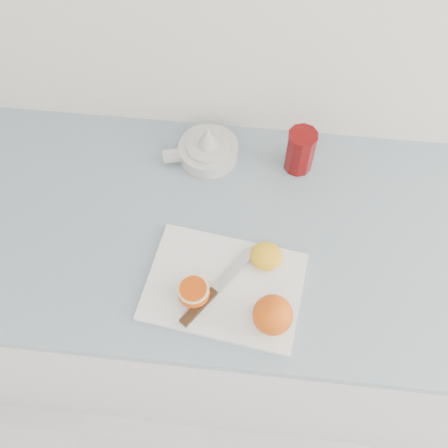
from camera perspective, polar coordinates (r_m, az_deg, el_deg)
name	(u,v)px	position (r m, az deg, el deg)	size (l,w,h in m)	color
counter	(246,302)	(1.53, 2.57, -8.91)	(2.43, 0.64, 0.89)	white
cutting_board	(224,286)	(1.06, 0.01, -7.13)	(0.32, 0.23, 0.01)	white
whole_orange	(273,315)	(0.99, 5.59, -10.31)	(0.08, 0.08, 0.08)	orange
half_orange	(194,292)	(1.03, -3.49, -7.80)	(0.07, 0.07, 0.04)	orange
squeezed_shell	(266,256)	(1.07, 4.83, -3.65)	(0.07, 0.07, 0.03)	#FAAD18
paring_knife	(205,300)	(1.03, -2.17, -8.69)	(0.14, 0.19, 0.01)	#3F2713
citrus_juicer	(208,149)	(1.23, -1.88, 8.59)	(0.19, 0.15, 0.10)	silver
red_tumbler	(300,152)	(1.20, 8.67, 8.13)	(0.07, 0.07, 0.12)	#6C0809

